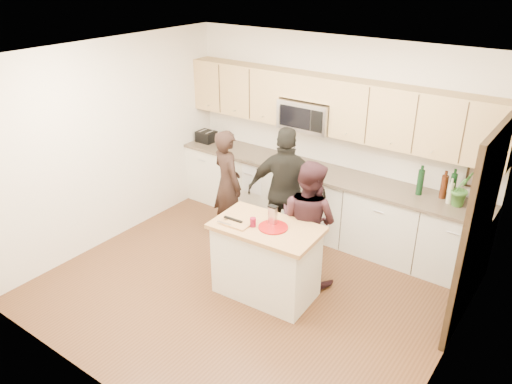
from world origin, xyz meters
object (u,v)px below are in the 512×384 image
Objects in this scene: island at (266,260)px; toaster at (206,136)px; woman_left at (228,184)px; woman_right at (287,192)px; woman_center at (308,222)px.

toaster is at bearing 141.37° from island.
woman_left is (1.05, -0.78, -0.25)m from toaster.
island is 0.72× the size of woman_right.
woman_right is at bearing -151.94° from woman_left.
woman_center is at bearing -23.34° from toaster.
woman_center is (1.45, -0.30, 0.00)m from woman_left.
toaster is at bearing -18.44° from woman_center.
woman_right is at bearing 106.56° from island.
toaster is 2.74m from woman_center.
woman_left is 0.91m from woman_right.
woman_center is 0.89× the size of woman_right.
woman_right reaches higher than island.
toaster is 1.33m from woman_left.
woman_left reaches higher than toaster.
toaster is at bearing -44.31° from woman_right.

